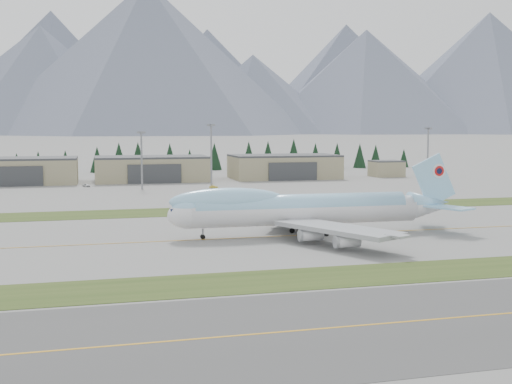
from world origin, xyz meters
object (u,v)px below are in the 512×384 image
object	(u,v)px
hangar_center	(152,169)
service_vehicle_a	(86,187)
hangar_right	(284,167)
service_vehicle_c	(290,180)
boeing_747_freighter	(302,209)
hangar_left	(17,171)
service_vehicle_b	(214,188)

from	to	relation	value
hangar_center	service_vehicle_a	xyz separation A→B (m)	(-27.44, -21.44, -5.39)
hangar_right	service_vehicle_c	distance (m)	12.34
boeing_747_freighter	hangar_right	size ratio (longest dim) A/B	1.37
hangar_left	service_vehicle_c	size ratio (longest dim) A/B	11.42
hangar_center	service_vehicle_b	bearing A→B (deg)	-63.35
boeing_747_freighter	hangar_left	size ratio (longest dim) A/B	1.37
service_vehicle_c	boeing_747_freighter	bearing A→B (deg)	-83.63
hangar_center	service_vehicle_c	world-z (taller)	hangar_center
hangar_left	service_vehicle_b	bearing A→B (deg)	-27.84
boeing_747_freighter	hangar_center	bearing A→B (deg)	98.02
service_vehicle_a	hangar_right	bearing A→B (deg)	-17.68
service_vehicle_a	service_vehicle_b	xyz separation A→B (m)	(47.27, -18.07, 0.00)
service_vehicle_a	service_vehicle_c	distance (m)	87.51
hangar_right	service_vehicle_c	size ratio (longest dim) A/B	11.42
hangar_left	hangar_right	xyz separation A→B (m)	(115.00, 0.00, 0.00)
hangar_left	hangar_right	world-z (taller)	same
hangar_left	hangar_center	size ratio (longest dim) A/B	1.00
hangar_center	service_vehicle_b	distance (m)	44.54
boeing_747_freighter	hangar_left	world-z (taller)	boeing_747_freighter
hangar_center	hangar_right	world-z (taller)	same
hangar_right	service_vehicle_a	world-z (taller)	hangar_right
boeing_747_freighter	service_vehicle_a	bearing A→B (deg)	110.70
hangar_center	hangar_left	bearing A→B (deg)	180.00
service_vehicle_a	service_vehicle_b	distance (m)	50.61
hangar_right	service_vehicle_b	xyz separation A→B (m)	(-40.17, -39.52, -5.39)
hangar_left	hangar_center	world-z (taller)	same
boeing_747_freighter	service_vehicle_b	size ratio (longest dim) A/B	20.09
service_vehicle_a	hangar_left	bearing A→B (deg)	110.65
boeing_747_freighter	service_vehicle_c	xyz separation A→B (m)	(40.80, 138.49, -5.75)
hangar_left	service_vehicle_a	size ratio (longest dim) A/B	12.52
boeing_747_freighter	service_vehicle_a	world-z (taller)	boeing_747_freighter
service_vehicle_b	hangar_left	bearing A→B (deg)	93.13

